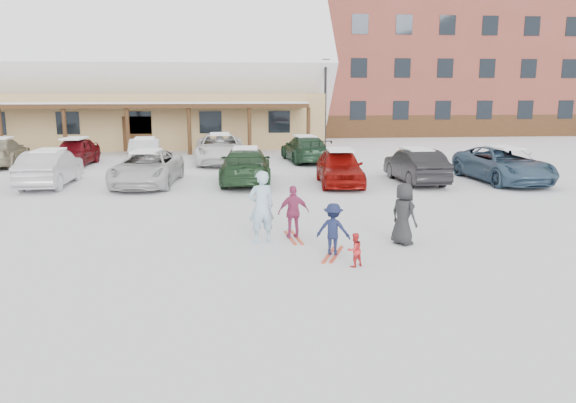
{
  "coord_description": "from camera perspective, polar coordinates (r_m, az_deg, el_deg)",
  "views": [
    {
      "loc": [
        -1.18,
        -13.36,
        3.91
      ],
      "look_at": [
        0.3,
        1.0,
        1.0
      ],
      "focal_mm": 35.0,
      "sensor_mm": 36.0,
      "label": 1
    }
  ],
  "objects": [
    {
      "name": "bystander_dark",
      "position": [
        14.52,
        11.65,
        -1.25
      ],
      "size": [
        0.82,
        0.92,
        1.58
      ],
      "primitive_type": "imported",
      "rotation": [
        0.0,
        0.0,
        2.09
      ],
      "color": "black",
      "rests_on": "ground"
    },
    {
      "name": "alpine_hotel",
      "position": [
        53.84,
        11.26,
        16.23
      ],
      "size": [
        31.48,
        14.01,
        21.48
      ],
      "color": "brown",
      "rests_on": "ground"
    },
    {
      "name": "parked_car_3",
      "position": [
        23.62,
        -4.32,
        3.65
      ],
      "size": [
        2.33,
        5.19,
        1.48
      ],
      "primitive_type": "imported",
      "rotation": [
        0.0,
        0.0,
        3.09
      ],
      "color": "#1E391F",
      "rests_on": "ground"
    },
    {
      "name": "adult_skier",
      "position": [
        14.39,
        -2.73,
        -0.54
      ],
      "size": [
        0.77,
        0.61,
        1.87
      ],
      "primitive_type": "imported",
      "rotation": [
        0.0,
        0.0,
        3.39
      ],
      "color": "#9FC4D8",
      "rests_on": "ground"
    },
    {
      "name": "skis_child_magenta",
      "position": [
        14.98,
        0.56,
        -3.67
      ],
      "size": [
        0.32,
        1.41,
        0.03
      ],
      "primitive_type": "cube",
      "rotation": [
        0.0,
        0.0,
        3.23
      ],
      "color": "red",
      "rests_on": "ground"
    },
    {
      "name": "lamp_post",
      "position": [
        37.36,
        3.81,
        10.43
      ],
      "size": [
        0.5,
        0.25,
        5.78
      ],
      "color": "black",
      "rests_on": "ground"
    },
    {
      "name": "parked_car_9",
      "position": [
        30.33,
        -14.28,
        4.96
      ],
      "size": [
        1.83,
        4.31,
        1.38
      ],
      "primitive_type": "imported",
      "rotation": [
        0.0,
        0.0,
        3.23
      ],
      "color": "silver",
      "rests_on": "ground"
    },
    {
      "name": "toddler_red",
      "position": [
        12.62,
        6.78,
        -4.9
      ],
      "size": [
        0.47,
        0.43,
        0.77
      ],
      "primitive_type": "imported",
      "rotation": [
        0.0,
        0.0,
        3.59
      ],
      "color": "red",
      "rests_on": "ground"
    },
    {
      "name": "ground",
      "position": [
        13.97,
        -0.81,
        -4.86
      ],
      "size": [
        160.0,
        160.0,
        0.0
      ],
      "primitive_type": "plane",
      "color": "white",
      "rests_on": "ground"
    },
    {
      "name": "parked_car_7",
      "position": [
        32.33,
        -27.14,
        4.48
      ],
      "size": [
        2.51,
        5.1,
        1.43
      ],
      "primitive_type": "imported",
      "rotation": [
        0.0,
        0.0,
        3.25
      ],
      "color": "gray",
      "rests_on": "ground"
    },
    {
      "name": "parked_car_4",
      "position": [
        23.23,
        5.27,
        3.5
      ],
      "size": [
        2.04,
        4.42,
        1.47
      ],
      "primitive_type": "imported",
      "rotation": [
        0.0,
        0.0,
        -0.07
      ],
      "color": "maroon",
      "rests_on": "ground"
    },
    {
      "name": "skis_child_navy",
      "position": [
        13.53,
        4.57,
        -5.38
      ],
      "size": [
        0.7,
        1.37,
        0.03
      ],
      "primitive_type": "cube",
      "rotation": [
        0.0,
        0.0,
        2.76
      ],
      "color": "red",
      "rests_on": "ground"
    },
    {
      "name": "conifer_4",
      "position": [
        69.05,
        25.38,
        12.52
      ],
      "size": [
        5.06,
        5.06,
        11.73
      ],
      "color": "black",
      "rests_on": "ground"
    },
    {
      "name": "day_lodge",
      "position": [
        42.05,
        -16.93,
        10.97
      ],
      "size": [
        29.12,
        12.5,
        10.38
      ],
      "color": "tan",
      "rests_on": "ground"
    },
    {
      "name": "parked_car_2",
      "position": [
        23.81,
        -14.12,
        3.33
      ],
      "size": [
        2.75,
        5.27,
        1.42
      ],
      "primitive_type": "imported",
      "rotation": [
        0.0,
        0.0,
        -0.08
      ],
      "color": "silver",
      "rests_on": "ground"
    },
    {
      "name": "conifer_3",
      "position": [
        57.82,
        1.27,
        12.6
      ],
      "size": [
        3.96,
        3.96,
        9.18
      ],
      "color": "black",
      "rests_on": "ground"
    },
    {
      "name": "parked_car_8",
      "position": [
        30.98,
        -20.83,
        4.73
      ],
      "size": [
        1.97,
        4.27,
        1.42
      ],
      "primitive_type": "imported",
      "rotation": [
        0.0,
        0.0,
        -0.07
      ],
      "color": "#600A11",
      "rests_on": "ground"
    },
    {
      "name": "parked_car_11",
      "position": [
        30.51,
        1.74,
        5.36
      ],
      "size": [
        2.44,
        4.99,
        1.4
      ],
      "primitive_type": "imported",
      "rotation": [
        0.0,
        0.0,
        3.24
      ],
      "color": "#1B3823",
      "rests_on": "ground"
    },
    {
      "name": "child_magenta",
      "position": [
        14.82,
        0.57,
        -1.08
      ],
      "size": [
        0.86,
        0.42,
        1.42
      ],
      "primitive_type": "imported",
      "rotation": [
        0.0,
        0.0,
        3.23
      ],
      "color": "#A13460",
      "rests_on": "ground"
    },
    {
      "name": "parked_car_1",
      "position": [
        24.8,
        -23.01,
        3.14
      ],
      "size": [
        1.56,
        4.46,
        1.47
      ],
      "primitive_type": "imported",
      "rotation": [
        0.0,
        0.0,
        3.14
      ],
      "color": "#B0B0B4",
      "rests_on": "ground"
    },
    {
      "name": "parked_car_10",
      "position": [
        30.23,
        -6.93,
        5.38
      ],
      "size": [
        2.76,
        5.68,
        1.56
      ],
      "primitive_type": "imported",
      "rotation": [
        0.0,
        0.0,
        0.03
      ],
      "color": "white",
      "rests_on": "ground"
    },
    {
      "name": "child_navy",
      "position": [
        13.36,
        4.61,
        -2.85
      ],
      "size": [
        0.93,
        0.74,
        1.26
      ],
      "primitive_type": "imported",
      "rotation": [
        0.0,
        0.0,
        2.76
      ],
      "color": "#141B3C",
      "rests_on": "ground"
    },
    {
      "name": "parked_car_5",
      "position": [
        24.27,
        12.85,
        3.55
      ],
      "size": [
        1.64,
        4.37,
        1.43
      ],
      "primitive_type": "imported",
      "rotation": [
        0.0,
        0.0,
        3.17
      ],
      "color": "black",
      "rests_on": "ground"
    },
    {
      "name": "parked_car_6",
      "position": [
        25.58,
        21.04,
        3.52
      ],
      "size": [
        2.77,
        5.45,
        1.48
      ],
      "primitive_type": "imported",
      "rotation": [
        0.0,
        0.0,
        0.06
      ],
      "color": "#354F68",
      "rests_on": "ground"
    }
  ]
}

